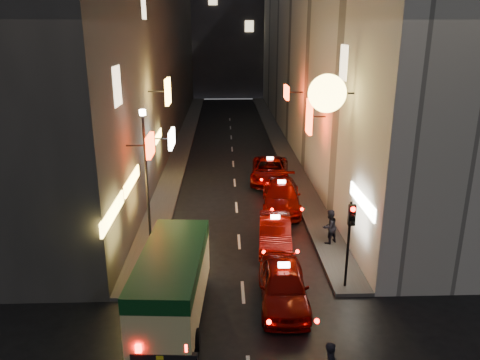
{
  "coord_description": "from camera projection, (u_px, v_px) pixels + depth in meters",
  "views": [
    {
      "loc": [
        -0.66,
        -7.35,
        9.73
      ],
      "look_at": [
        0.04,
        13.0,
        3.11
      ],
      "focal_mm": 35.0,
      "sensor_mm": 36.0,
      "label": 1
    }
  ],
  "objects": [
    {
      "name": "building_left",
      "position": [
        136.0,
        37.0,
        39.28
      ],
      "size": [
        7.46,
        52.32,
        18.0
      ],
      "color": "#3D3A37",
      "rests_on": "ground"
    },
    {
      "name": "building_right",
      "position": [
        325.0,
        37.0,
        39.81
      ],
      "size": [
        8.01,
        52.0,
        18.0
      ],
      "color": "beige",
      "rests_on": "ground"
    },
    {
      "name": "building_far",
      "position": [
        227.0,
        19.0,
        69.34
      ],
      "size": [
        30.0,
        10.0,
        22.0
      ],
      "primitive_type": "cube",
      "color": "#333237",
      "rests_on": "ground"
    },
    {
      "name": "sidewalk_left",
      "position": [
        184.0,
        141.0,
        42.16
      ],
      "size": [
        1.5,
        52.0,
        0.15
      ],
      "primitive_type": "cube",
      "color": "#494744",
      "rests_on": "ground"
    },
    {
      "name": "sidewalk_right",
      "position": [
        278.0,
        140.0,
        42.45
      ],
      "size": [
        1.5,
        52.0,
        0.15
      ],
      "primitive_type": "cube",
      "color": "#494744",
      "rests_on": "ground"
    },
    {
      "name": "minibus",
      "position": [
        172.0,
        277.0,
        16.12
      ],
      "size": [
        2.39,
        5.92,
        2.5
      ],
      "color": "#D3CB84",
      "rests_on": "ground"
    },
    {
      "name": "taxi_near",
      "position": [
        283.0,
        282.0,
        17.14
      ],
      "size": [
        2.43,
        5.5,
        1.89
      ],
      "color": "#610300",
      "rests_on": "ground"
    },
    {
      "name": "taxi_second",
      "position": [
        275.0,
        230.0,
        21.73
      ],
      "size": [
        2.46,
        5.16,
        1.76
      ],
      "color": "#610300",
      "rests_on": "ground"
    },
    {
      "name": "taxi_third",
      "position": [
        281.0,
        194.0,
        26.3
      ],
      "size": [
        2.7,
        5.64,
        1.91
      ],
      "color": "#610300",
      "rests_on": "ground"
    },
    {
      "name": "taxi_far",
      "position": [
        270.0,
        168.0,
        31.05
      ],
      "size": [
        2.79,
        5.61,
        1.89
      ],
      "color": "#610300",
      "rests_on": "ground"
    },
    {
      "name": "pedestrian_sidewalk",
      "position": [
        330.0,
        224.0,
        21.65
      ],
      "size": [
        0.82,
        0.74,
        1.85
      ],
      "primitive_type": "imported",
      "rotation": [
        0.0,
        0.0,
        3.71
      ],
      "color": "black",
      "rests_on": "sidewalk_right"
    },
    {
      "name": "traffic_light",
      "position": [
        350.0,
        227.0,
        17.37
      ],
      "size": [
        0.26,
        0.43,
        3.5
      ],
      "color": "black",
      "rests_on": "sidewalk_right"
    },
    {
      "name": "lamp_post",
      "position": [
        146.0,
        168.0,
        21.08
      ],
      "size": [
        0.28,
        0.28,
        6.22
      ],
      "color": "black",
      "rests_on": "sidewalk_left"
    }
  ]
}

